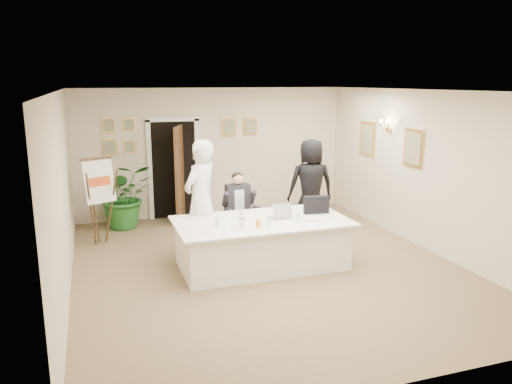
{
  "coord_description": "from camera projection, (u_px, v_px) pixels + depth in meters",
  "views": [
    {
      "loc": [
        -2.59,
        -7.23,
        2.95
      ],
      "look_at": [
        0.03,
        0.6,
        1.1
      ],
      "focal_mm": 35.0,
      "sensor_mm": 36.0,
      "label": 1
    }
  ],
  "objects": [
    {
      "name": "standing_woman",
      "position": [
        311.0,
        185.0,
        9.88
      ],
      "size": [
        0.99,
        0.74,
        1.85
      ],
      "primitive_type": "imported",
      "rotation": [
        0.0,
        0.0,
        2.97
      ],
      "color": "black",
      "rests_on": "floor"
    },
    {
      "name": "pictures_right_wall",
      "position": [
        388.0,
        143.0,
        9.78
      ],
      "size": [
        0.06,
        2.2,
        0.8
      ],
      "primitive_type": null,
      "color": "gold",
      "rests_on": "wall_right"
    },
    {
      "name": "glass_a",
      "position": [
        217.0,
        222.0,
        7.6
      ],
      "size": [
        0.07,
        0.07,
        0.14
      ],
      "primitive_type": "cylinder",
      "rotation": [
        0.0,
        0.0,
        -0.23
      ],
      "color": "silver",
      "rests_on": "conference_table"
    },
    {
      "name": "laptop_bag",
      "position": [
        316.0,
        205.0,
        8.32
      ],
      "size": [
        0.43,
        0.17,
        0.29
      ],
      "primitive_type": "cube",
      "rotation": [
        0.0,
        0.0,
        -0.13
      ],
      "color": "black",
      "rests_on": "conference_table"
    },
    {
      "name": "laptop",
      "position": [
        280.0,
        209.0,
        8.08
      ],
      "size": [
        0.36,
        0.38,
        0.28
      ],
      "primitive_type": null,
      "rotation": [
        0.0,
        0.0,
        0.11
      ],
      "color": "#B7BABC",
      "rests_on": "conference_table"
    },
    {
      "name": "wall_back",
      "position": [
        214.0,
        152.0,
        11.07
      ],
      "size": [
        6.0,
        0.1,
        2.8
      ],
      "primitive_type": "cube",
      "color": "beige",
      "rests_on": "floor"
    },
    {
      "name": "flip_chart",
      "position": [
        99.0,
        206.0,
        9.03
      ],
      "size": [
        0.57,
        0.45,
        1.58
      ],
      "color": "#361F11",
      "rests_on": "floor"
    },
    {
      "name": "wall_front",
      "position": [
        394.0,
        253.0,
        4.59
      ],
      "size": [
        6.0,
        0.1,
        2.8
      ],
      "primitive_type": "cube",
      "color": "beige",
      "rests_on": "floor"
    },
    {
      "name": "seated_man",
      "position": [
        238.0,
        208.0,
        9.03
      ],
      "size": [
        0.64,
        0.67,
        1.37
      ],
      "primitive_type": null,
      "rotation": [
        0.0,
        0.0,
        0.08
      ],
      "color": "black",
      "rests_on": "floor"
    },
    {
      "name": "wall_right",
      "position": [
        427.0,
        171.0,
        8.75
      ],
      "size": [
        0.1,
        7.0,
        2.8
      ],
      "primitive_type": "cube",
      "color": "beige",
      "rests_on": "floor"
    },
    {
      "name": "glass_c",
      "position": [
        298.0,
        217.0,
        7.85
      ],
      "size": [
        0.07,
        0.07,
        0.14
      ],
      "primitive_type": "cylinder",
      "rotation": [
        0.0,
        0.0,
        0.07
      ],
      "color": "silver",
      "rests_on": "conference_table"
    },
    {
      "name": "standing_man",
      "position": [
        201.0,
        200.0,
        8.32
      ],
      "size": [
        0.87,
        0.85,
        2.01
      ],
      "primitive_type": "imported",
      "rotation": [
        0.0,
        0.0,
        3.86
      ],
      "color": "white",
      "rests_on": "floor"
    },
    {
      "name": "plate_left",
      "position": [
        208.0,
        232.0,
        7.31
      ],
      "size": [
        0.23,
        0.23,
        0.01
      ],
      "primitive_type": "cylinder",
      "rotation": [
        0.0,
        0.0,
        0.16
      ],
      "color": "white",
      "rests_on": "conference_table"
    },
    {
      "name": "oj_glass",
      "position": [
        258.0,
        224.0,
        7.5
      ],
      "size": [
        0.07,
        0.07,
        0.13
      ],
      "primitive_type": "cylinder",
      "rotation": [
        0.0,
        0.0,
        -0.01
      ],
      "color": "orange",
      "rests_on": "conference_table"
    },
    {
      "name": "steel_jug",
      "position": [
        242.0,
        222.0,
        7.62
      ],
      "size": [
        0.1,
        0.1,
        0.11
      ],
      "primitive_type": "cylinder",
      "rotation": [
        0.0,
        0.0,
        0.09
      ],
      "color": "silver",
      "rests_on": "conference_table"
    },
    {
      "name": "paper_stack",
      "position": [
        313.0,
        219.0,
        7.97
      ],
      "size": [
        0.35,
        0.28,
        0.03
      ],
      "primitive_type": "cube",
      "rotation": [
        0.0,
        0.0,
        -0.2
      ],
      "color": "white",
      "rests_on": "conference_table"
    },
    {
      "name": "plate_near",
      "position": [
        264.0,
        228.0,
        7.51
      ],
      "size": [
        0.27,
        0.27,
        0.01
      ],
      "primitive_type": "cylinder",
      "rotation": [
        0.0,
        0.0,
        0.28
      ],
      "color": "white",
      "rests_on": "conference_table"
    },
    {
      "name": "doorway",
      "position": [
        176.0,
        171.0,
        10.71
      ],
      "size": [
        1.14,
        0.86,
        2.2
      ],
      "color": "black",
      "rests_on": "floor"
    },
    {
      "name": "wall_sconce",
      "position": [
        386.0,
        125.0,
        9.68
      ],
      "size": [
        0.2,
        0.3,
        0.24
      ],
      "primitive_type": null,
      "color": "#B78B3A",
      "rests_on": "wall_right"
    },
    {
      "name": "ceiling",
      "position": [
        267.0,
        91.0,
        7.52
      ],
      "size": [
        6.0,
        7.0,
        0.02
      ],
      "primitive_type": "cube",
      "color": "white",
      "rests_on": "wall_back"
    },
    {
      "name": "floor",
      "position": [
        266.0,
        266.0,
        8.13
      ],
      "size": [
        7.0,
        7.0,
        0.0
      ],
      "primitive_type": "plane",
      "color": "brown",
      "rests_on": "ground"
    },
    {
      "name": "conference_table",
      "position": [
        262.0,
        243.0,
        8.03
      ],
      "size": [
        2.76,
        1.47,
        0.78
      ],
      "color": "white",
      "rests_on": "floor"
    },
    {
      "name": "pictures_back_wall",
      "position": [
        177.0,
        133.0,
        10.69
      ],
      "size": [
        3.4,
        0.06,
        0.8
      ],
      "primitive_type": null,
      "color": "gold",
      "rests_on": "wall_back"
    },
    {
      "name": "wall_left",
      "position": [
        63.0,
        195.0,
        6.9
      ],
      "size": [
        0.1,
        7.0,
        2.8
      ],
      "primitive_type": "cube",
      "color": "beige",
      "rests_on": "floor"
    },
    {
      "name": "plate_mid",
      "position": [
        238.0,
        229.0,
        7.44
      ],
      "size": [
        0.29,
        0.29,
        0.01
      ],
      "primitive_type": "cylinder",
      "rotation": [
        0.0,
        0.0,
        -0.25
      ],
      "color": "white",
      "rests_on": "conference_table"
    },
    {
      "name": "potted_palm",
      "position": [
        124.0,
        196.0,
        10.13
      ],
      "size": [
        1.21,
        1.05,
        1.33
      ],
      "primitive_type": "imported",
      "rotation": [
        0.0,
        0.0,
        -0.01
      ],
      "color": "#206221",
      "rests_on": "floor"
    },
    {
      "name": "glass_b",
      "position": [
        269.0,
        221.0,
        7.63
      ],
      "size": [
        0.07,
        0.07,
        0.14
      ],
      "primitive_type": "cylinder",
      "rotation": [
        0.0,
        0.0,
        0.22
      ],
      "color": "silver",
      "rests_on": "conference_table"
    },
    {
      "name": "glass_d",
      "position": [
        241.0,
        214.0,
        8.04
      ],
      "size": [
        0.08,
        0.08,
        0.14
      ],
      "primitive_type": "cylinder",
      "rotation": [
        0.0,
        0.0,
        -0.27
      ],
      "color": "silver",
      "rests_on": "conference_table"
    }
  ]
}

